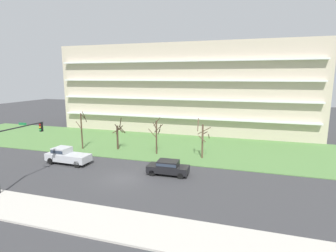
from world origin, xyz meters
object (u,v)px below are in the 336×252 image
at_px(tree_far_left, 82,130).
at_px(traffic_signal_mast, 15,144).
at_px(tree_left, 118,134).
at_px(tree_center, 157,135).
at_px(sedan_black_near_left, 168,167).
at_px(pickup_silver_center_left, 67,155).
at_px(tree_right, 203,138).

xyz_separation_m(tree_far_left, traffic_signal_mast, (1.92, -13.19, 1.28)).
relative_size(tree_far_left, tree_left, 1.19).
distance_m(tree_center, sedan_black_near_left, 8.04).
distance_m(pickup_silver_center_left, traffic_signal_mast, 7.70).
xyz_separation_m(tree_far_left, tree_left, (5.08, 1.30, -0.65)).
height_order(sedan_black_near_left, traffic_signal_mast, traffic_signal_mast).
xyz_separation_m(tree_far_left, pickup_silver_center_left, (2.03, -6.17, -1.87)).
bearing_deg(tree_left, pickup_silver_center_left, -112.21).
bearing_deg(sedan_black_near_left, tree_right, -111.42).
height_order(tree_far_left, tree_center, tree_far_left).
relative_size(tree_center, traffic_signal_mast, 0.83).
bearing_deg(tree_left, tree_center, -5.50).
bearing_deg(tree_right, tree_left, 177.05).
distance_m(sedan_black_near_left, traffic_signal_mast, 15.04).
relative_size(tree_left, tree_center, 0.93).
height_order(tree_far_left, sedan_black_near_left, tree_far_left).
height_order(tree_far_left, tree_left, tree_far_left).
distance_m(tree_right, pickup_silver_center_left, 16.80).
bearing_deg(traffic_signal_mast, tree_right, 42.06).
bearing_deg(traffic_signal_mast, sedan_black_near_left, 28.54).
bearing_deg(tree_far_left, traffic_signal_mast, -81.71).
xyz_separation_m(tree_center, tree_right, (6.20, -0.05, -0.00)).
height_order(pickup_silver_center_left, traffic_signal_mast, traffic_signal_mast).
height_order(tree_right, sedan_black_near_left, tree_right).
relative_size(tree_center, sedan_black_near_left, 1.13).
bearing_deg(pickup_silver_center_left, traffic_signal_mast, 91.30).
xyz_separation_m(tree_right, pickup_silver_center_left, (-15.26, -6.84, -1.62)).
height_order(tree_far_left, tree_right, tree_far_left).
relative_size(tree_right, sedan_black_near_left, 1.16).
bearing_deg(tree_center, tree_right, -0.47).
bearing_deg(pickup_silver_center_left, tree_left, -110.00).
height_order(tree_center, tree_right, tree_right).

